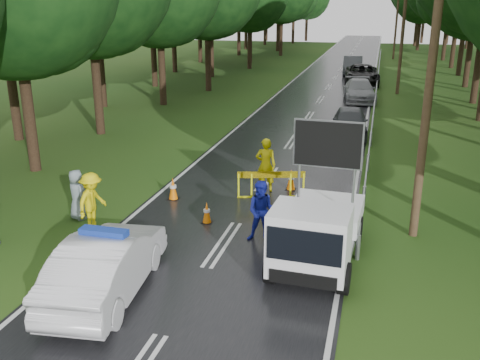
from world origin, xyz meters
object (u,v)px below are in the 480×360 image
(work_truck, at_px, (317,230))
(queue_car_first, at_px, (350,122))
(civilian, at_px, (262,212))
(queue_car_fourth, at_px, (353,65))
(officer, at_px, (266,165))
(queue_car_third, at_px, (362,75))
(barrier, at_px, (271,178))
(police_sedan, at_px, (107,265))
(queue_car_second, at_px, (359,90))

(work_truck, relative_size, queue_car_first, 1.07)
(civilian, height_order, queue_car_fourth, civilian)
(work_truck, relative_size, officer, 2.31)
(officer, height_order, queue_car_third, officer)
(officer, bearing_deg, queue_car_fourth, -103.29)
(barrier, bearing_deg, work_truck, -81.14)
(work_truck, bearing_deg, queue_car_third, 93.30)
(police_sedan, xyz_separation_m, queue_car_fourth, (3.13, 42.00, 0.08))
(civilian, distance_m, queue_car_fourth, 38.27)
(work_truck, relative_size, civilian, 2.53)
(barrier, height_order, officer, officer)
(work_truck, bearing_deg, queue_car_fourth, 94.87)
(civilian, bearing_deg, work_truck, -38.81)
(barrier, distance_m, queue_car_third, 28.31)
(work_truck, relative_size, queue_car_second, 0.92)
(civilian, height_order, queue_car_first, civilian)
(officer, distance_m, queue_car_first, 9.61)
(work_truck, bearing_deg, queue_car_first, 93.15)
(civilian, bearing_deg, queue_car_second, 79.73)
(work_truck, xyz_separation_m, officer, (-2.44, 5.17, 0.02))
(police_sedan, distance_m, queue_car_second, 27.88)
(work_truck, distance_m, barrier, 5.02)
(police_sedan, xyz_separation_m, queue_car_first, (4.42, 17.17, -0.02))
(police_sedan, height_order, barrier, police_sedan)
(queue_car_fourth, bearing_deg, queue_car_first, -90.07)
(officer, xyz_separation_m, queue_car_fourth, (1.08, 34.14, -0.16))
(barrier, relative_size, queue_car_first, 0.53)
(barrier, bearing_deg, civilian, -98.62)
(police_sedan, bearing_deg, queue_car_first, -110.65)
(queue_car_fourth, bearing_deg, police_sedan, -97.32)
(civilian, bearing_deg, police_sedan, -133.73)
(work_truck, distance_m, queue_car_second, 24.85)
(queue_car_second, bearing_deg, officer, -103.97)
(work_truck, xyz_separation_m, queue_car_fourth, (-1.36, 39.31, -0.14))
(queue_car_third, xyz_separation_m, queue_car_fourth, (-1.13, 6.52, 0.02))
(officer, xyz_separation_m, queue_car_second, (2.37, 19.67, -0.26))
(barrier, bearing_deg, queue_car_second, 68.29)
(police_sedan, height_order, civilian, civilian)
(police_sedan, xyz_separation_m, queue_car_third, (4.26, 35.48, 0.06))
(officer, distance_m, queue_car_fourth, 34.16)
(queue_car_first, xyz_separation_m, queue_car_fourth, (-1.29, 24.83, 0.10))
(queue_car_first, bearing_deg, queue_car_third, 86.70)
(officer, relative_size, queue_car_second, 0.40)
(queue_car_first, bearing_deg, queue_car_fourth, 89.16)
(work_truck, distance_m, queue_car_fourth, 39.34)
(civilian, relative_size, queue_car_second, 0.36)
(officer, xyz_separation_m, civilian, (0.78, -4.12, -0.09))
(queue_car_first, relative_size, queue_car_third, 0.73)
(officer, relative_size, queue_car_first, 0.46)
(police_sedan, distance_m, barrier, 7.61)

